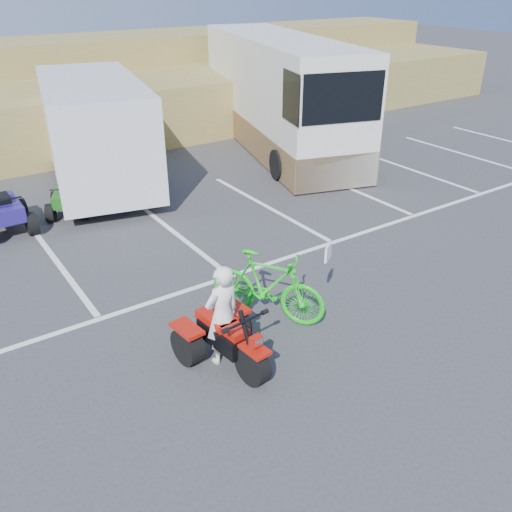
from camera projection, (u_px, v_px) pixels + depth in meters
ground at (306, 335)px, 9.06m from camera, size 100.00×100.00×0.00m
parking_stripes at (224, 236)px, 12.47m from camera, size 28.00×5.16×0.01m
grass_embankment at (41, 95)px, 19.74m from camera, size 40.00×8.50×3.10m
red_trike_atv at (230, 363)px, 8.40m from camera, size 1.37×1.73×1.04m
rider at (222, 315)px, 8.12m from camera, size 0.64×0.46×1.66m
green_dirt_bike at (267, 286)px, 9.26m from camera, size 1.62×2.08×1.25m
cargo_trailer at (96, 130)px, 14.87m from camera, size 3.77×6.58×2.89m
rv_motorhome at (278, 100)px, 18.42m from camera, size 5.18×10.12×3.53m
quad_atv_blue at (8, 231)px, 12.72m from camera, size 1.15×1.53×1.00m
quad_atv_green at (71, 213)px, 13.64m from camera, size 1.43×1.59×0.85m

